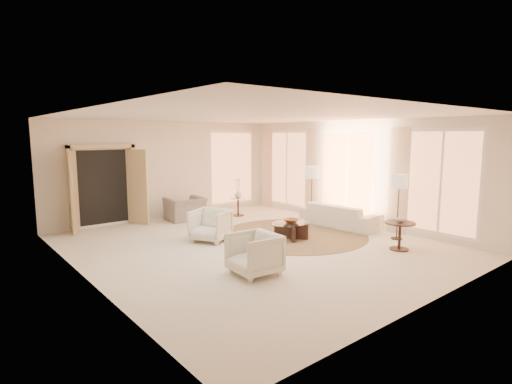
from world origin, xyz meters
TOP-DOWN VIEW (x-y plane):
  - room at (0.00, 0.00)m, footprint 7.04×8.04m
  - windows_right at (3.45, 0.10)m, footprint 0.10×6.40m
  - window_back_corner at (2.30, 3.95)m, footprint 1.70×0.10m
  - curtains_right at (3.40, 1.00)m, footprint 0.06×5.20m
  - french_doors at (-1.90, 3.82)m, footprint 1.95×0.66m
  - area_rug at (1.35, 0.12)m, footprint 4.68×4.68m
  - sofa at (2.88, -0.05)m, footprint 0.97×2.16m
  - armchair_left at (-0.54, 0.90)m, footprint 1.01×1.03m
  - armchair_right at (-1.16, -1.46)m, footprint 0.78×0.82m
  - accent_chair at (0.13, 3.26)m, footprint 1.04×0.71m
  - coffee_table at (1.01, -0.15)m, footprint 1.07×1.07m
  - end_table at (2.15, -2.23)m, footprint 0.63×0.63m
  - side_table at (1.70, 2.85)m, footprint 0.47×0.47m
  - floor_lamp_near at (2.70, 0.79)m, footprint 0.38×0.38m
  - floor_lamp_far at (2.90, -1.72)m, footprint 0.37×0.37m
  - bowl at (1.01, -0.15)m, footprint 0.45×0.45m
  - end_vase at (2.15, -2.23)m, footprint 0.20×0.20m
  - side_vase at (1.70, 2.85)m, footprint 0.26×0.26m

SIDE VIEW (x-z plane):
  - area_rug at x=1.35m, z-range 0.00..0.01m
  - coffee_table at x=1.01m, z-range 0.05..0.44m
  - sofa at x=2.88m, z-range 0.00..0.61m
  - side_table at x=1.70m, z-range 0.06..0.60m
  - armchair_right at x=-1.16m, z-range 0.00..0.79m
  - armchair_left at x=-0.54m, z-range 0.00..0.80m
  - end_table at x=2.15m, z-range 0.11..0.70m
  - bowl at x=1.01m, z-range 0.39..0.47m
  - accent_chair at x=0.13m, z-range 0.00..0.88m
  - side_vase at x=1.70m, z-range 0.54..0.77m
  - end_vase at x=2.15m, z-range 0.59..0.75m
  - french_doors at x=-1.90m, z-range -0.01..2.15m
  - floor_lamp_far at x=2.90m, z-range 0.53..2.04m
  - curtains_right at x=3.40m, z-range 0.00..2.60m
  - floor_lamp_near at x=2.70m, z-range 0.55..2.11m
  - windows_right at x=3.45m, z-range 0.15..2.55m
  - window_back_corner at x=2.30m, z-range 0.15..2.55m
  - room at x=0.00m, z-range -0.02..2.81m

